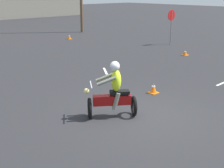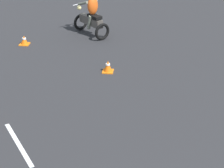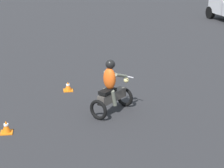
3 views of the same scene
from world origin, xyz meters
name	(u,v)px [view 3 (image 3 of 3)]	position (x,y,z in m)	size (l,w,h in m)	color
motorcycle_rider_background	(111,90)	(-3.52, 11.59, 0.73)	(1.41, 1.41, 1.66)	black
traffic_cone_near_left	(6,127)	(-2.57, 8.61, 0.17)	(0.32, 0.32, 0.35)	orange
traffic_cone_far_center	(68,87)	(-5.65, 10.42, 0.15)	(0.32, 0.32, 0.31)	orange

